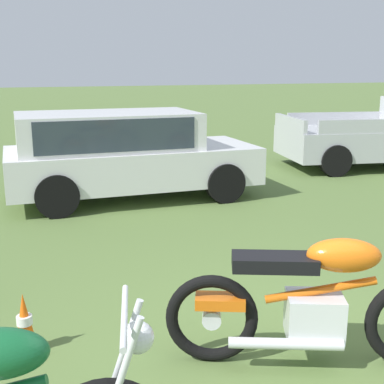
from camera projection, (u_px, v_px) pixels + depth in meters
name	position (u px, v px, depth m)	size (l,w,h in m)	color
ground_plane	(335.00, 379.00, 3.62)	(120.00, 120.00, 0.00)	#567038
motorcycle_orange	(316.00, 302.00, 3.70)	(1.94, 1.16, 1.02)	black
car_white	(121.00, 149.00, 8.47)	(4.15, 2.07, 1.43)	silver
traffic_cone	(25.00, 326.00, 3.93)	(0.25, 0.25, 0.48)	#EA590F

